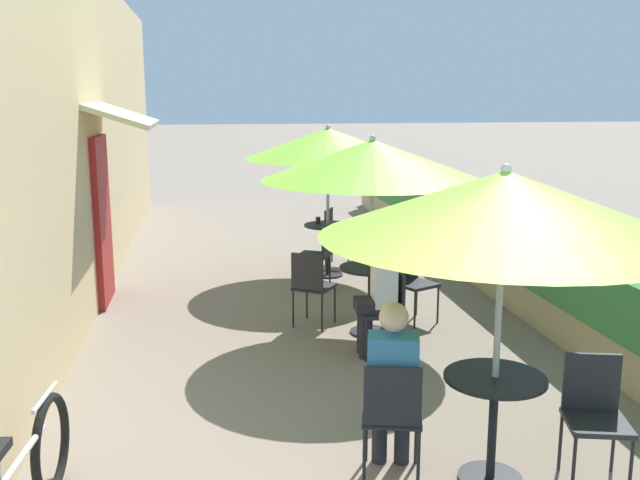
# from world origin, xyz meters

# --- Properties ---
(cafe_facade_wall) EXTENTS (0.98, 14.46, 4.20)m
(cafe_facade_wall) POSITION_xyz_m (-2.54, 7.09, 2.09)
(cafe_facade_wall) COLOR #D6B784
(cafe_facade_wall) RESTS_ON ground_plane
(planter_hedge) EXTENTS (0.60, 13.46, 1.01)m
(planter_hedge) POSITION_xyz_m (2.75, 7.13, 0.54)
(planter_hedge) COLOR tan
(planter_hedge) RESTS_ON ground_plane
(patio_table_near) EXTENTS (0.69, 0.69, 0.76)m
(patio_table_near) POSITION_xyz_m (0.79, 1.65, 0.51)
(patio_table_near) COLOR black
(patio_table_near) RESTS_ON ground_plane
(patio_umbrella_near) EXTENTS (2.38, 2.38, 2.18)m
(patio_umbrella_near) POSITION_xyz_m (0.79, 1.65, 1.92)
(patio_umbrella_near) COLOR #B7B7BC
(patio_umbrella_near) RESTS_ON ground_plane
(cafe_chair_near_left) EXTENTS (0.49, 0.49, 0.87)m
(cafe_chair_near_left) POSITION_xyz_m (0.11, 1.74, 0.52)
(cafe_chair_near_left) COLOR #232328
(cafe_chair_near_left) RESTS_ON ground_plane
(seated_patron_near_left) EXTENTS (0.41, 0.47, 1.25)m
(seated_patron_near_left) POSITION_xyz_m (0.14, 1.85, 0.69)
(seated_patron_near_left) COLOR #23232D
(seated_patron_near_left) RESTS_ON ground_plane
(cafe_chair_near_right) EXTENTS (0.49, 0.49, 0.87)m
(cafe_chair_near_right) POSITION_xyz_m (1.47, 1.56, 0.52)
(cafe_chair_near_right) COLOR #232328
(cafe_chair_near_right) RESTS_ON ground_plane
(patio_table_mid) EXTENTS (0.69, 0.69, 0.76)m
(patio_table_mid) POSITION_xyz_m (0.66, 4.78, 0.51)
(patio_table_mid) COLOR black
(patio_table_mid) RESTS_ON ground_plane
(patio_umbrella_mid) EXTENTS (2.38, 2.38, 2.18)m
(patio_umbrella_mid) POSITION_xyz_m (0.66, 4.78, 1.92)
(patio_umbrella_mid) COLOR #B7B7BC
(patio_umbrella_mid) RESTS_ON ground_plane
(cafe_chair_mid_left) EXTENTS (0.42, 0.42, 0.87)m
(cafe_chair_mid_left) POSITION_xyz_m (0.69, 4.09, 0.52)
(cafe_chair_mid_left) COLOR #232328
(cafe_chair_mid_left) RESTS_ON ground_plane
(seated_patron_mid_left) EXTENTS (0.42, 0.35, 1.25)m
(seated_patron_mid_left) POSITION_xyz_m (0.58, 4.10, 0.69)
(seated_patron_mid_left) COLOR #23232D
(seated_patron_mid_left) RESTS_ON ground_plane
(cafe_chair_mid_right) EXTENTS (0.54, 0.54, 0.87)m
(cafe_chair_mid_right) POSITION_xyz_m (1.23, 5.15, 0.52)
(cafe_chair_mid_right) COLOR #232328
(cafe_chair_mid_right) RESTS_ON ground_plane
(cafe_chair_mid_back) EXTENTS (0.55, 0.55, 0.87)m
(cafe_chair_mid_back) POSITION_xyz_m (0.05, 5.09, 0.52)
(cafe_chair_mid_back) COLOR #232328
(cafe_chair_mid_back) RESTS_ON ground_plane
(coffee_cup_mid) EXTENTS (0.07, 0.07, 0.09)m
(coffee_cup_mid) POSITION_xyz_m (0.73, 4.69, 0.80)
(coffee_cup_mid) COLOR teal
(coffee_cup_mid) RESTS_ON patio_table_mid
(patio_table_far) EXTENTS (0.69, 0.69, 0.76)m
(patio_table_far) POSITION_xyz_m (0.62, 7.37, 0.51)
(patio_table_far) COLOR black
(patio_table_far) RESTS_ON ground_plane
(patio_umbrella_far) EXTENTS (2.38, 2.38, 2.18)m
(patio_umbrella_far) POSITION_xyz_m (0.62, 7.37, 1.92)
(patio_umbrella_far) COLOR #B7B7BC
(patio_umbrella_far) RESTS_ON ground_plane
(cafe_chair_far_left) EXTENTS (0.53, 0.53, 0.87)m
(cafe_chair_far_left) POSITION_xyz_m (0.39, 6.72, 0.52)
(cafe_chair_far_left) COLOR #232328
(cafe_chair_far_left) RESTS_ON ground_plane
(cafe_chair_far_right) EXTENTS (0.53, 0.53, 0.87)m
(cafe_chair_far_right) POSITION_xyz_m (0.85, 8.02, 0.52)
(cafe_chair_far_right) COLOR #232328
(cafe_chair_far_right) RESTS_ON ground_plane
(coffee_cup_far) EXTENTS (0.07, 0.07, 0.09)m
(coffee_cup_far) POSITION_xyz_m (0.49, 7.49, 0.80)
(coffee_cup_far) COLOR #232328
(coffee_cup_far) RESTS_ON patio_table_far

